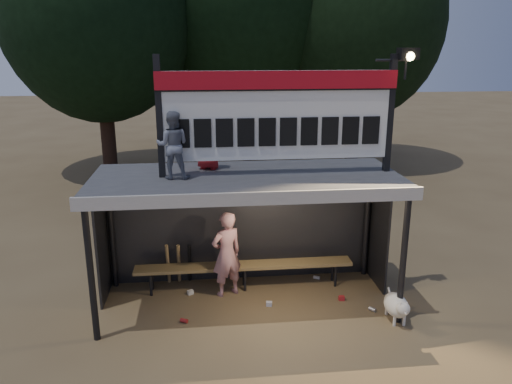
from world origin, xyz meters
The scene contains 12 objects.
ground centered at (0.00, 0.00, 0.00)m, with size 80.00×80.00×0.00m, color brown.
player centered at (-0.33, 0.34, 0.79)m, with size 0.57×0.38×1.57m, color silver.
child_a centered at (-1.16, -0.11, 2.85)m, with size 0.52×0.40×1.06m, color slate.
child_b centered at (-0.60, 0.46, 2.82)m, with size 0.49×0.32×1.01m, color #A3191D.
dugout_shelter centered at (0.00, 0.24, 1.85)m, with size 5.10×2.08×2.32m.
scoreboard_assembly centered at (0.56, -0.01, 3.32)m, with size 4.10×0.27×1.99m.
bench centered at (0.00, 0.55, 0.43)m, with size 4.00×0.35×0.48m.
tree_left centered at (-4.00, 10.00, 5.51)m, with size 6.46×6.46×9.27m.
tree_right centered at (5.00, 10.50, 5.19)m, with size 6.08×6.08×8.72m.
dog centered at (2.37, -0.89, 0.28)m, with size 0.36×0.81×0.49m.
bats centered at (-1.21, 0.82, 0.43)m, with size 0.48×0.33×0.84m.
litter centered at (0.57, -0.04, 0.04)m, with size 3.31×1.43×0.08m.
Camera 1 is at (-0.69, -7.85, 4.33)m, focal length 35.00 mm.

